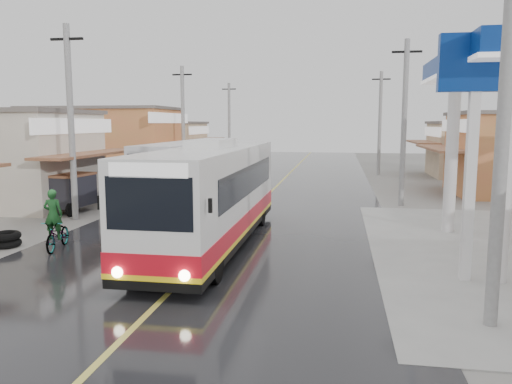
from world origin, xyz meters
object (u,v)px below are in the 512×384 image
cyclist (57,230)px  tyre_stack (6,240)px  tricycle_near (70,190)px  second_bus (181,168)px  coach_bus (213,195)px

cyclist → tyre_stack: 1.92m
cyclist → tyre_stack: cyclist is taller
tyre_stack → tricycle_near: bearing=101.3°
second_bus → tricycle_near: 6.52m
coach_bus → second_bus: coach_bus is taller
coach_bus → cyclist: bearing=-163.1°
second_bus → tricycle_near: second_bus is taller
coach_bus → cyclist: 5.12m
second_bus → cyclist: (-0.29, -11.87, -0.94)m
second_bus → cyclist: 11.91m
cyclist → tyre_stack: (-1.88, 0.06, -0.41)m
tricycle_near → coach_bus: bearing=-26.1°
cyclist → tyre_stack: size_ratio=2.06×
coach_bus → tyre_stack: (-6.68, -1.39, -1.45)m
cyclist → tricycle_near: (-3.14, 6.34, 0.36)m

